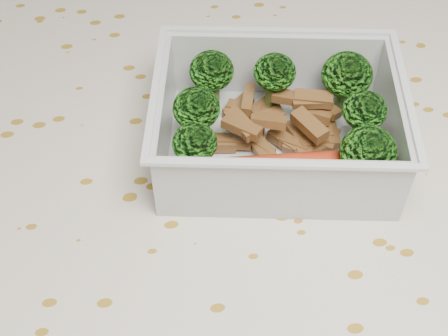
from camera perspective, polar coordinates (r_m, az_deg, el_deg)
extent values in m
cube|color=brown|center=(0.45, -1.08, -3.66)|extent=(1.40, 0.90, 0.04)
cube|color=beige|center=(0.43, -1.13, -1.83)|extent=(1.46, 0.96, 0.01)
cube|color=silver|center=(0.45, 4.69, 1.79)|extent=(0.18, 0.15, 0.00)
cube|color=silver|center=(0.47, 4.73, 9.40)|extent=(0.16, 0.03, 0.05)
cube|color=silver|center=(0.39, 5.17, -1.87)|extent=(0.16, 0.03, 0.05)
cube|color=silver|center=(0.44, 15.06, 3.97)|extent=(0.02, 0.11, 0.05)
cube|color=silver|center=(0.43, -5.45, 4.51)|extent=(0.02, 0.11, 0.05)
cube|color=silver|center=(0.46, 4.94, 12.37)|extent=(0.17, 0.03, 0.00)
cube|color=silver|center=(0.37, 5.49, 0.30)|extent=(0.17, 0.03, 0.00)
cube|color=silver|center=(0.42, 16.37, 6.55)|extent=(0.02, 0.12, 0.00)
cube|color=silver|center=(0.41, -6.32, 7.21)|extent=(0.02, 0.12, 0.00)
cylinder|color=#608C3F|center=(0.47, -1.10, 6.64)|extent=(0.01, 0.01, 0.03)
ellipsoid|color=#328E1A|center=(0.45, -1.14, 8.89)|extent=(0.03, 0.03, 0.03)
cylinder|color=#608C3F|center=(0.46, 4.49, 6.50)|extent=(0.01, 0.01, 0.03)
ellipsoid|color=#328E1A|center=(0.45, 4.67, 8.74)|extent=(0.03, 0.03, 0.03)
cylinder|color=#608C3F|center=(0.47, 10.75, 6.17)|extent=(0.01, 0.01, 0.02)
ellipsoid|color=#328E1A|center=(0.46, 11.19, 8.37)|extent=(0.04, 0.04, 0.03)
cylinder|color=#608C3F|center=(0.44, -2.44, 3.21)|extent=(0.01, 0.01, 0.03)
ellipsoid|color=#328E1A|center=(0.42, -2.55, 5.47)|extent=(0.03, 0.03, 0.03)
cylinder|color=#608C3F|center=(0.45, 12.22, 2.96)|extent=(0.01, 0.01, 0.03)
ellipsoid|color=#328E1A|center=(0.43, 12.74, 5.16)|extent=(0.03, 0.03, 0.03)
cylinder|color=#608C3F|center=(0.42, -2.58, 0.05)|extent=(0.01, 0.01, 0.03)
ellipsoid|color=#328E1A|center=(0.40, -2.70, 2.29)|extent=(0.03, 0.03, 0.02)
cylinder|color=#608C3F|center=(0.42, 12.50, -0.72)|extent=(0.01, 0.01, 0.02)
ellipsoid|color=#328E1A|center=(0.41, 13.06, 1.46)|extent=(0.04, 0.04, 0.03)
cube|color=brown|center=(0.45, 8.15, 6.29)|extent=(0.03, 0.02, 0.01)
cube|color=brown|center=(0.43, 1.63, 3.74)|extent=(0.03, 0.03, 0.01)
cube|color=brown|center=(0.44, 3.65, 1.52)|extent=(0.02, 0.03, 0.01)
cube|color=brown|center=(0.45, 1.52, 3.92)|extent=(0.02, 0.02, 0.01)
cube|color=brown|center=(0.45, 5.74, 6.49)|extent=(0.02, 0.02, 0.01)
cube|color=brown|center=(0.44, 5.58, 2.46)|extent=(0.02, 0.03, 0.01)
cube|color=brown|center=(0.43, 7.82, 3.89)|extent=(0.02, 0.03, 0.01)
cube|color=brown|center=(0.45, 6.73, 2.89)|extent=(0.02, 0.03, 0.01)
cube|color=brown|center=(0.44, 6.48, 2.10)|extent=(0.02, 0.02, 0.01)
cube|color=brown|center=(0.44, 6.76, 1.69)|extent=(0.02, 0.02, 0.01)
cube|color=brown|center=(0.46, 3.91, 4.64)|extent=(0.03, 0.02, 0.01)
cube|color=brown|center=(0.44, 7.10, 1.81)|extent=(0.01, 0.03, 0.01)
cube|color=brown|center=(0.43, 4.18, 4.29)|extent=(0.03, 0.02, 0.01)
cube|color=brown|center=(0.46, 2.21, 6.30)|extent=(0.02, 0.03, 0.01)
cube|color=brown|center=(0.45, 9.51, 2.54)|extent=(0.02, 0.02, 0.01)
cube|color=brown|center=(0.45, 2.45, 3.53)|extent=(0.02, 0.01, 0.01)
cube|color=brown|center=(0.44, 3.09, 2.18)|extent=(0.02, 0.03, 0.01)
cube|color=brown|center=(0.46, 9.17, 5.54)|extent=(0.02, 0.03, 0.01)
cube|color=brown|center=(0.46, 9.13, 3.74)|extent=(0.01, 0.03, 0.01)
cube|color=brown|center=(0.44, 8.21, 2.22)|extent=(0.02, 0.01, 0.01)
cube|color=brown|center=(0.44, 8.12, 1.55)|extent=(0.02, 0.02, 0.01)
cube|color=brown|center=(0.46, 1.82, 5.45)|extent=(0.03, 0.02, 0.01)
cube|color=brown|center=(0.45, 6.85, 2.73)|extent=(0.02, 0.02, 0.01)
cube|color=brown|center=(0.44, 0.58, 2.45)|extent=(0.03, 0.02, 0.01)
cube|color=brown|center=(0.43, 1.61, 4.06)|extent=(0.02, 0.03, 0.01)
cube|color=brown|center=(0.45, 8.53, 4.79)|extent=(0.02, 0.02, 0.01)
cube|color=brown|center=(0.44, -0.10, 2.07)|extent=(0.02, 0.01, 0.01)
cube|color=brown|center=(0.45, 9.67, 3.27)|extent=(0.01, 0.03, 0.01)
cube|color=brown|center=(0.47, 3.26, 5.34)|extent=(0.03, 0.02, 0.01)
cube|color=brown|center=(0.47, 1.31, 5.53)|extent=(0.03, 0.02, 0.01)
cube|color=brown|center=(0.45, 8.07, 6.05)|extent=(0.03, 0.01, 0.01)
cylinder|color=#BA3216|center=(0.41, 5.47, -0.36)|extent=(0.12, 0.03, 0.02)
sphere|color=#BA3216|center=(0.43, 13.31, 0.16)|extent=(0.02, 0.02, 0.02)
sphere|color=#BA3216|center=(0.41, -2.70, -0.90)|extent=(0.02, 0.02, 0.02)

